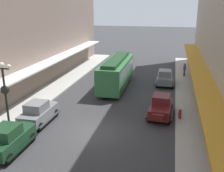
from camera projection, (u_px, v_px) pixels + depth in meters
ground_plane at (94, 132)px, 19.87m from camera, size 200.00×200.00×0.00m
sidewalk_left at (7, 121)px, 21.46m from camera, size 3.00×60.00×0.15m
sidewalk_right at (197, 142)px, 18.22m from camera, size 3.00×60.00×0.15m
parked_car_0 at (9, 138)px, 16.98m from camera, size 2.15×4.26×1.84m
parked_car_1 at (165, 77)px, 31.18m from camera, size 2.23×4.29×1.84m
parked_car_2 at (161, 106)px, 22.35m from camera, size 2.31×4.32×1.84m
parked_car_3 at (38, 112)px, 21.10m from camera, size 2.18×4.27×1.84m
streetcar at (116, 71)px, 29.92m from camera, size 2.62×9.63×3.46m
lamp_post_with_clock at (5, 93)px, 19.24m from camera, size 1.42×0.44×5.16m
fire_hydrant at (180, 114)px, 21.68m from camera, size 0.24×0.24×0.82m
pedestrian_0 at (209, 128)px, 18.27m from camera, size 0.36×0.24×1.64m
pedestrian_1 at (185, 70)px, 34.36m from camera, size 0.36×0.28×1.67m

